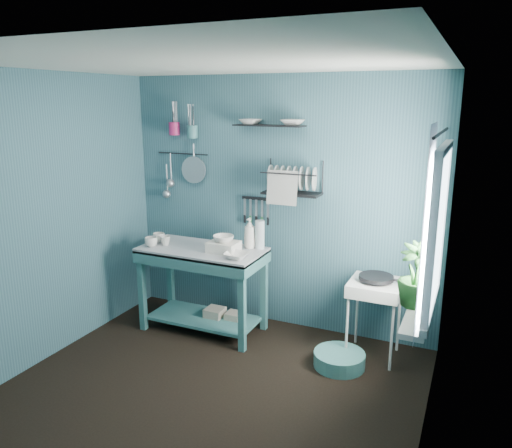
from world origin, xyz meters
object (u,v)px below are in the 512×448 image
at_px(soap_bottle, 250,233).
at_px(colander, 194,170).
at_px(mug_right, 159,238).
at_px(water_bottle, 260,235).
at_px(floor_basin, 339,360).
at_px(work_counter, 203,289).
at_px(dish_rack, 292,178).
at_px(utensil_cup_magenta, 174,129).
at_px(storage_tin_small, 234,322).
at_px(mug_mid, 165,241).
at_px(storage_tin_large, 215,318).
at_px(mug_left, 151,242).
at_px(hotplate_stand, 374,319).
at_px(frying_pan, 376,277).
at_px(wash_tub, 224,247).
at_px(potted_plant, 416,275).
at_px(utensil_cup_teal, 192,132).

height_order(soap_bottle, colander, colander).
relative_size(mug_right, colander, 0.44).
bearing_deg(water_bottle, floor_basin, -22.26).
bearing_deg(floor_basin, work_counter, 173.77).
height_order(water_bottle, dish_rack, dish_rack).
distance_m(utensil_cup_magenta, floor_basin, 2.80).
relative_size(work_counter, storage_tin_small, 6.02).
height_order(mug_mid, storage_tin_large, mug_mid).
relative_size(mug_left, mug_right, 1.00).
distance_m(water_bottle, storage_tin_small, 0.93).
height_order(work_counter, mug_left, mug_left).
height_order(hotplate_stand, storage_tin_large, hotplate_stand).
height_order(colander, storage_tin_small, colander).
xyz_separation_m(work_counter, storage_tin_large, (0.10, 0.05, -0.32)).
relative_size(mug_left, frying_pan, 0.41).
bearing_deg(water_bottle, work_counter, -157.07).
bearing_deg(dish_rack, storage_tin_large, -147.75).
relative_size(frying_pan, utensil_cup_magenta, 2.31).
distance_m(wash_tub, utensil_cup_magenta, 1.39).
height_order(mug_left, hotplate_stand, mug_left).
height_order(mug_left, floor_basin, mug_left).
xyz_separation_m(colander, potted_plant, (2.39, -0.98, -0.49)).
relative_size(water_bottle, floor_basin, 0.63).
height_order(mug_right, potted_plant, potted_plant).
bearing_deg(colander, work_counter, -52.73).
relative_size(mug_left, floor_basin, 0.28).
distance_m(utensil_cup_magenta, utensil_cup_teal, 0.22).
bearing_deg(wash_tub, work_counter, 175.43).
distance_m(mug_right, potted_plant, 2.62).
distance_m(mug_mid, storage_tin_large, 0.93).
xyz_separation_m(mug_left, frying_pan, (2.14, 0.31, -0.15)).
xyz_separation_m(hotplate_stand, colander, (-1.99, 0.28, 1.19)).
bearing_deg(storage_tin_large, utensil_cup_magenta, 150.60).
distance_m(potted_plant, storage_tin_large, 2.26).
height_order(mug_right, storage_tin_large, mug_right).
bearing_deg(soap_bottle, mug_right, -167.74).
distance_m(frying_pan, potted_plant, 0.86).
bearing_deg(hotplate_stand, mug_left, -168.29).
bearing_deg(water_bottle, potted_plant, -26.48).
height_order(colander, potted_plant, colander).
height_order(mug_right, storage_tin_small, mug_right).
distance_m(mug_left, utensil_cup_magenta, 1.21).
xyz_separation_m(dish_rack, colander, (-1.12, 0.08, 0.00)).
relative_size(soap_bottle, water_bottle, 1.07).
distance_m(mug_mid, soap_bottle, 0.85).
height_order(frying_pan, potted_plant, potted_plant).
bearing_deg(hotplate_stand, utensil_cup_magenta, 176.81).
height_order(mug_mid, water_bottle, water_bottle).
height_order(wash_tub, storage_tin_large, wash_tub).
distance_m(work_counter, storage_tin_large, 0.34).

